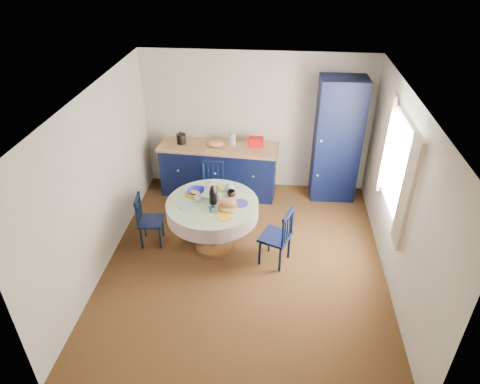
% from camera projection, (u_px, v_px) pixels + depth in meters
% --- Properties ---
extents(floor, '(4.50, 4.50, 0.00)m').
position_uv_depth(floor, '(245.00, 261.00, 6.31)').
color(floor, black).
rests_on(floor, ground).
extents(ceiling, '(4.50, 4.50, 0.00)m').
position_uv_depth(ceiling, '(246.00, 98.00, 4.98)').
color(ceiling, white).
rests_on(ceiling, wall_back).
extents(wall_back, '(4.00, 0.02, 2.50)m').
position_uv_depth(wall_back, '(256.00, 123.00, 7.54)').
color(wall_back, beige).
rests_on(wall_back, floor).
extents(wall_left, '(0.02, 4.50, 2.50)m').
position_uv_depth(wall_left, '(99.00, 182.00, 5.80)').
color(wall_left, beige).
rests_on(wall_left, floor).
extents(wall_right, '(0.02, 4.50, 2.50)m').
position_uv_depth(wall_right, '(401.00, 197.00, 5.48)').
color(wall_right, beige).
rests_on(wall_right, floor).
extents(window, '(0.10, 1.74, 1.45)m').
position_uv_depth(window, '(396.00, 167.00, 5.59)').
color(window, white).
rests_on(window, wall_right).
extents(kitchen_counter, '(2.12, 0.77, 1.17)m').
position_uv_depth(kitchen_counter, '(219.00, 169.00, 7.71)').
color(kitchen_counter, black).
rests_on(kitchen_counter, floor).
extents(pantry_cabinet, '(0.78, 0.57, 2.18)m').
position_uv_depth(pantry_cabinet, '(337.00, 140.00, 7.30)').
color(pantry_cabinet, black).
rests_on(pantry_cabinet, floor).
extents(dining_table, '(1.34, 1.34, 1.09)m').
position_uv_depth(dining_table, '(213.00, 210.00, 6.24)').
color(dining_table, '#553118').
rests_on(dining_table, floor).
extents(chair_left, '(0.40, 0.41, 0.83)m').
position_uv_depth(chair_left, '(148.00, 220.00, 6.47)').
color(chair_left, black).
rests_on(chair_left, floor).
extents(chair_far, '(0.41, 0.39, 0.89)m').
position_uv_depth(chair_far, '(212.00, 188.00, 7.20)').
color(chair_far, black).
rests_on(chair_far, floor).
extents(chair_right, '(0.52, 0.53, 0.92)m').
position_uv_depth(chair_right, '(278.00, 236.00, 6.06)').
color(chair_right, black).
rests_on(chair_right, floor).
extents(mug_a, '(0.12, 0.12, 0.09)m').
position_uv_depth(mug_a, '(198.00, 198.00, 6.18)').
color(mug_a, silver).
rests_on(mug_a, dining_table).
extents(mug_b, '(0.09, 0.09, 0.08)m').
position_uv_depth(mug_b, '(212.00, 209.00, 5.95)').
color(mug_b, '#2E5E67').
rests_on(mug_b, dining_table).
extents(mug_c, '(0.13, 0.13, 0.10)m').
position_uv_depth(mug_c, '(232.00, 194.00, 6.28)').
color(mug_c, black).
rests_on(mug_c, dining_table).
extents(mug_d, '(0.10, 0.10, 0.09)m').
position_uv_depth(mug_d, '(209.00, 185.00, 6.50)').
color(mug_d, silver).
rests_on(mug_d, dining_table).
extents(cobalt_bowl, '(0.24, 0.24, 0.06)m').
position_uv_depth(cobalt_bowl, '(196.00, 191.00, 6.37)').
color(cobalt_bowl, navy).
rests_on(cobalt_bowl, dining_table).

